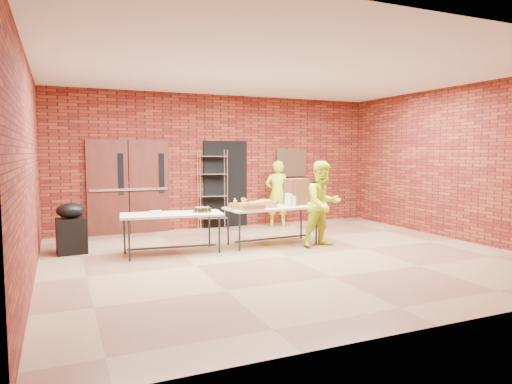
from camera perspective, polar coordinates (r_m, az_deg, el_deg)
room at (r=7.90m, az=3.94°, el=3.34°), size 8.08×7.08×3.28m
double_doors at (r=10.57m, az=-15.60°, el=0.62°), size 1.78×0.12×2.10m
dark_doorway at (r=11.14m, az=-3.83°, el=0.99°), size 1.10×0.06×2.10m
bronze_plaque at (r=11.83m, az=4.42°, el=3.64°), size 0.85×0.04×0.70m
wire_rack at (r=10.90m, az=-5.44°, el=0.33°), size 0.73×0.37×1.89m
table_left at (r=8.32m, az=-10.48°, el=-3.06°), size 1.87×0.96×0.73m
table_right at (r=8.99m, az=2.07°, el=-2.24°), size 1.89×0.89×0.76m
basket_bananas at (r=8.69m, az=-1.89°, el=-1.71°), size 0.40×0.31×0.12m
basket_oranges at (r=8.89m, az=0.83°, el=-1.51°), size 0.46×0.36×0.14m
basket_apples at (r=8.54m, az=-0.67°, el=-1.80°), size 0.44×0.34×0.14m
muffin_tray at (r=8.45m, az=-6.69°, el=-2.18°), size 0.38×0.38×0.09m
napkin_box at (r=8.23m, az=-12.40°, el=-2.53°), size 0.19×0.13×0.06m
coffee_dispenser at (r=9.35m, az=5.04°, el=0.05°), size 0.40×0.36×0.53m
cup_stack_front at (r=8.98m, az=4.29°, el=-1.05°), size 0.08×0.08×0.25m
cup_stack_mid at (r=8.98m, az=4.81°, el=-1.18°), size 0.07×0.07×0.21m
cup_stack_back at (r=9.17m, az=3.90°, el=-0.91°), size 0.08×0.08×0.25m
covered_grill at (r=8.89m, az=-22.09°, el=-4.21°), size 0.54×0.46×0.92m
volunteer_woman at (r=11.24m, az=2.66°, el=-0.19°), size 0.70×0.59×1.62m
volunteer_man at (r=8.91m, az=8.37°, el=-1.48°), size 0.86×0.70×1.66m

